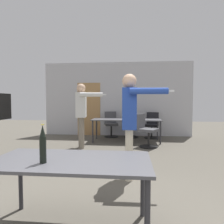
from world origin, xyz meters
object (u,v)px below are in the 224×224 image
object	(u,v)px
office_chair_far_left	(129,126)
office_chair_near_pushed	(146,131)
beer_bottle	(43,145)
person_right_polo	(130,115)
office_chair_far_right	(111,125)
person_far_watching	(82,110)
office_chair_mid_tucked	(152,126)

from	to	relation	value
office_chair_far_left	office_chair_near_pushed	bearing A→B (deg)	19.12
office_chair_near_pushed	beer_bottle	xyz separation A→B (m)	(-1.28, -4.04, 0.46)
office_chair_far_left	beer_bottle	world-z (taller)	beer_bottle
office_chair_near_pushed	beer_bottle	distance (m)	4.26
person_right_polo	office_chair_near_pushed	xyz separation A→B (m)	(0.46, 2.45, -0.63)
person_right_polo	office_chair_far_left	bearing A→B (deg)	179.27
office_chair_near_pushed	office_chair_far_right	bearing A→B (deg)	-111.59
office_chair_near_pushed	office_chair_far_left	xyz separation A→B (m)	(-0.51, 1.51, -0.03)
person_far_watching	beer_bottle	world-z (taller)	person_far_watching
person_right_polo	beer_bottle	bearing A→B (deg)	-28.65
office_chair_mid_tucked	office_chair_far_right	bearing A→B (deg)	10.75
office_chair_mid_tucked	beer_bottle	size ratio (longest dim) A/B	2.49
beer_bottle	office_chair_near_pushed	bearing A→B (deg)	72.47
office_chair_far_right	office_chair_near_pushed	bearing A→B (deg)	113.27
office_chair_near_pushed	office_chair_far_left	world-z (taller)	office_chair_near_pushed
person_right_polo	office_chair_far_right	size ratio (longest dim) A/B	1.91
person_right_polo	office_chair_far_left	distance (m)	4.01
office_chair_far_left	beer_bottle	distance (m)	5.62
office_chair_far_right	office_chair_far_left	bearing A→B (deg)	160.82
person_far_watching	office_chair_mid_tucked	distance (m)	2.89
office_chair_far_right	office_chair_far_left	xyz separation A→B (m)	(0.68, -0.06, -0.01)
person_right_polo	office_chair_mid_tucked	distance (m)	4.07
office_chair_far_right	beer_bottle	bearing A→B (deg)	75.28
person_right_polo	office_chair_far_left	xyz separation A→B (m)	(-0.05, 3.96, -0.66)
person_right_polo	office_chair_far_right	bearing A→B (deg)	-171.17
office_chair_near_pushed	person_far_watching	bearing A→B (deg)	-48.84
office_chair_far_left	person_right_polo	bearing A→B (deg)	1.13
person_far_watching	office_chair_near_pushed	world-z (taller)	person_far_watching
office_chair_near_pushed	beer_bottle	bearing A→B (deg)	13.73
person_right_polo	office_chair_mid_tucked	bearing A→B (deg)	167.39
person_far_watching	office_chair_far_right	world-z (taller)	person_far_watching
beer_bottle	office_chair_far_left	bearing A→B (deg)	82.18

